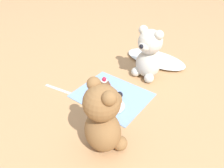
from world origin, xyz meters
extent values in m
plane|color=tan|center=(0.00, 0.00, 0.00)|extent=(4.00, 4.00, 0.00)
cube|color=#7A9ED1|center=(0.00, 0.00, 0.00)|extent=(0.27, 0.22, 0.01)
ellipsoid|color=white|center=(0.01, 0.34, 0.01)|extent=(0.30, 0.15, 0.03)
ellipsoid|color=beige|center=(0.04, 0.20, 0.06)|extent=(0.12, 0.11, 0.12)
sphere|color=beige|center=(0.04, 0.20, 0.16)|extent=(0.10, 0.10, 0.10)
ellipsoid|color=beige|center=(0.03, 0.16, 0.16)|extent=(0.05, 0.05, 0.04)
sphere|color=black|center=(0.03, 0.15, 0.16)|extent=(0.02, 0.02, 0.02)
sphere|color=beige|center=(0.00, 0.21, 0.20)|extent=(0.04, 0.04, 0.04)
sphere|color=beige|center=(0.07, 0.20, 0.20)|extent=(0.04, 0.04, 0.04)
sphere|color=beige|center=(0.00, 0.17, 0.02)|extent=(0.04, 0.04, 0.04)
sphere|color=beige|center=(0.07, 0.17, 0.02)|extent=(0.04, 0.04, 0.04)
ellipsoid|color=olive|center=(0.12, -0.21, 0.06)|extent=(0.14, 0.13, 0.13)
sphere|color=olive|center=(0.12, -0.21, 0.17)|extent=(0.10, 0.10, 0.10)
ellipsoid|color=olive|center=(0.13, -0.17, 0.16)|extent=(0.06, 0.05, 0.04)
sphere|color=black|center=(0.14, -0.15, 0.17)|extent=(0.02, 0.02, 0.02)
sphere|color=olive|center=(0.15, -0.22, 0.21)|extent=(0.04, 0.04, 0.04)
sphere|color=olive|center=(0.09, -0.20, 0.21)|extent=(0.04, 0.04, 0.04)
sphere|color=olive|center=(0.17, -0.18, 0.02)|extent=(0.04, 0.04, 0.04)
sphere|color=olive|center=(0.10, -0.16, 0.02)|extent=(0.04, 0.04, 0.04)
cylinder|color=#993333|center=(-0.04, 0.00, 0.02)|extent=(0.05, 0.05, 0.03)
sphere|color=brown|center=(-0.04, 0.00, 0.03)|extent=(0.05, 0.05, 0.05)
cylinder|color=white|center=(-0.04, 0.00, 0.06)|extent=(0.03, 0.03, 0.00)
sphere|color=red|center=(-0.04, 0.00, 0.06)|extent=(0.02, 0.02, 0.02)
cylinder|color=silver|center=(0.05, -0.05, 0.01)|extent=(0.08, 0.08, 0.01)
cylinder|color=#993333|center=(0.05, -0.05, 0.03)|extent=(0.05, 0.05, 0.03)
sphere|color=brown|center=(0.05, -0.05, 0.05)|extent=(0.05, 0.05, 0.05)
cylinder|color=white|center=(0.05, -0.05, 0.07)|extent=(0.03, 0.03, 0.00)
sphere|color=red|center=(0.05, -0.05, 0.08)|extent=(0.02, 0.02, 0.02)
cube|color=silver|center=(-0.19, -0.10, 0.00)|extent=(0.14, 0.03, 0.01)
camera|label=1|loc=(0.40, -0.53, 0.54)|focal=35.00mm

